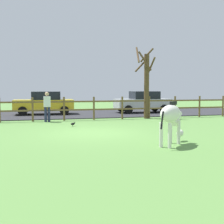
{
  "coord_description": "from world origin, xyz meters",
  "views": [
    {
      "loc": [
        -2.42,
        -12.07,
        1.84
      ],
      "look_at": [
        1.13,
        1.22,
        0.75
      ],
      "focal_mm": 48.18,
      "sensor_mm": 36.0,
      "label": 1
    }
  ],
  "objects": [
    {
      "name": "parking_asphalt",
      "position": [
        0.0,
        9.3,
        0.03
      ],
      "size": [
        28.0,
        7.4,
        0.05
      ],
      "primitive_type": "cube",
      "color": "#2D2D33",
      "rests_on": "ground_plane"
    },
    {
      "name": "visitor_near_fence",
      "position": [
        -1.63,
        4.57,
        0.91
      ],
      "size": [
        0.36,
        0.23,
        1.64
      ],
      "color": "#232847",
      "rests_on": "ground_plane"
    },
    {
      "name": "ground_plane",
      "position": [
        0.0,
        0.0,
        0.0
      ],
      "size": [
        60.0,
        60.0,
        0.0
      ],
      "primitive_type": "plane",
      "color": "#5B8C42"
    },
    {
      "name": "zebra",
      "position": [
        1.9,
        -3.3,
        0.93
      ],
      "size": [
        1.54,
        1.47,
        1.41
      ],
      "color": "white",
      "rests_on": "ground_plane"
    },
    {
      "name": "parked_car_silver",
      "position": [
        5.48,
        8.68,
        0.84
      ],
      "size": [
        4.0,
        1.89,
        1.56
      ],
      "color": "#B7BABF",
      "rests_on": "parking_asphalt"
    },
    {
      "name": "paddock_fence",
      "position": [
        -0.67,
        5.0,
        0.76
      ],
      "size": [
        20.77,
        0.11,
        1.34
      ],
      "color": "brown",
      "rests_on": "ground_plane"
    },
    {
      "name": "crow_on_grass",
      "position": [
        -0.53,
        2.28,
        0.13
      ],
      "size": [
        0.21,
        0.1,
        0.2
      ],
      "color": "black",
      "rests_on": "ground_plane"
    },
    {
      "name": "parked_car_yellow",
      "position": [
        -1.6,
        9.07,
        0.84
      ],
      "size": [
        4.06,
        2.0,
        1.56
      ],
      "color": "yellow",
      "rests_on": "parking_asphalt"
    },
    {
      "name": "bare_tree",
      "position": [
        4.3,
        5.07,
        2.21
      ],
      "size": [
        1.27,
        1.3,
        4.38
      ],
      "color": "#513A23",
      "rests_on": "ground_plane"
    }
  ]
}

